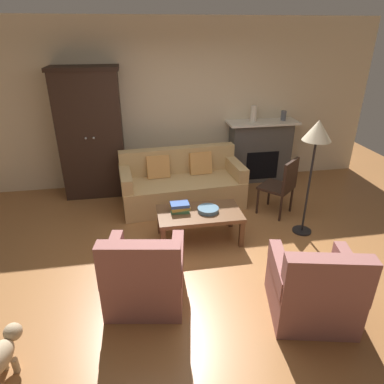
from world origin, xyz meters
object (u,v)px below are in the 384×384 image
Objects in this scene: mantel_vase_cream at (254,114)px; armchair_near_right at (313,290)px; side_chair_wooden at (282,184)px; floor_lamp at (317,137)px; book_stack at (180,207)px; fruit_bowl at (208,210)px; fireplace at (260,151)px; couch at (182,185)px; coffee_table at (199,216)px; armchair_near_left at (145,276)px; armoire at (91,134)px; mantel_vase_slate at (284,116)px.

armchair_near_right is at bearing -98.21° from mantel_vase_cream.
floor_lamp reaches higher than side_chair_wooden.
book_stack is 1.94m from floor_lamp.
book_stack reaches higher than fruit_bowl.
mantel_vase_cream is 0.31× the size of armchair_near_right.
fireplace is 0.64× the size of couch.
side_chair_wooden is (1.23, 0.48, 0.07)m from fruit_bowl.
armchair_near_left reaches higher than coffee_table.
armchair_near_left is at bearing -107.76° from couch.
book_stack is 1.24m from armchair_near_left.
armoire is at bearing 155.34° from side_chair_wooden.
fireplace is 1.75m from couch.
fireplace is 2.38m from coffee_table.
mantel_vase_cream reaches higher than coffee_table.
mantel_vase_cream is at bearing 48.59° from book_stack.
fireplace reaches higher than side_chair_wooden.
armchair_near_left is 0.99× the size of side_chair_wooden.
armoire reaches higher than couch.
armoire is 1.06× the size of couch.
mantel_vase_cream reaches higher than side_chair_wooden.
armchair_near_left is (-2.64, -2.88, -0.89)m from mantel_vase_slate.
armoire is 12.31× the size of mantel_vase_slate.
coffee_table is at bearing -86.19° from couch.
couch reaches higher than coffee_table.
mantel_vase_cream is 1.54m from side_chair_wooden.
book_stack is 0.28× the size of armchair_near_right.
fireplace is 0.72m from mantel_vase_cream.
floor_lamp is (1.54, -1.17, 1.06)m from couch.
fruit_bowl is 0.18× the size of floor_lamp.
floor_lamp is at bearing -90.64° from fireplace.
coffee_table is 1.22× the size of side_chair_wooden.
couch is 2.28m from armchair_near_left.
fruit_bowl is (0.12, -0.00, 0.08)m from coffee_table.
coffee_table is at bearing 118.28° from armchair_near_right.
floor_lamp reaches higher than armchair_near_right.
coffee_table is (0.07, -1.12, 0.05)m from couch.
armchair_near_left reaches higher than book_stack.
coffee_table is at bearing 177.74° from floor_lamp.
armoire is at bearing -178.49° from fireplace.
armchair_near_right reaches higher than fruit_bowl.
fireplace is at bearing 78.87° from armchair_near_right.
mantel_vase_cream is 0.18× the size of floor_lamp.
side_chair_wooden is (-0.14, -1.37, -0.06)m from fireplace.
floor_lamp is at bearing -2.37° from fruit_bowl.
armoire reaches higher than side_chair_wooden.
floor_lamp is (0.12, -0.54, 0.86)m from side_chair_wooden.
armchair_near_right is (1.08, -1.59, -0.17)m from book_stack.
mantel_vase_slate reaches higher than side_chair_wooden.
armoire is at bearing 125.25° from book_stack.
armoire is 2.36× the size of armchair_near_left.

